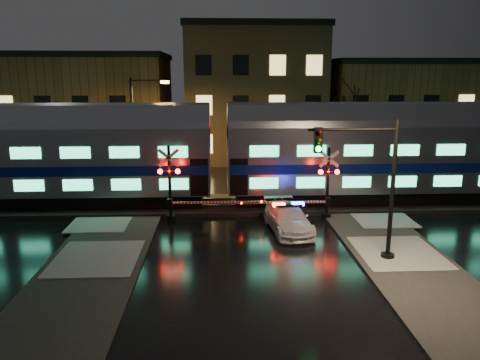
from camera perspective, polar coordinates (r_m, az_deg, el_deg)
The scene contains 13 objects.
ground at distance 23.20m, azimuth 0.66°, elevation -6.69°, with size 120.00×120.00×0.00m, color black.
ballast at distance 27.92m, azimuth 0.06°, elevation -3.01°, with size 90.00×4.20×0.24m, color black.
sidewalk_left at distance 18.35m, azimuth -19.39°, elevation -12.76°, with size 4.00×20.00×0.12m, color #2D2D2D.
sidewalk_right at distance 19.25m, azimuth 21.93°, elevation -11.73°, with size 4.00×20.00×0.12m, color #2D2D2D.
building_left at distance 45.47m, azimuth -17.81°, elevation 8.17°, with size 14.00×10.00×9.00m, color brown.
building_mid at distance 44.49m, azimuth 1.56°, elevation 10.30°, with size 12.00×11.00×11.50m, color brown.
building_right at distance 46.88m, azimuth 17.81°, elevation 7.99°, with size 12.00×10.00×8.50m, color brown.
train at distance 27.17m, azimuth -2.60°, elevation 3.59°, with size 51.00×3.12×5.92m.
police_car at distance 23.68m, azimuth 5.87°, elevation -4.66°, with size 2.34×4.69×1.46m.
crossing_signal_right at distance 25.50m, azimuth 9.87°, elevation -1.26°, with size 5.55×0.65×3.93m.
crossing_signal_left at distance 24.98m, azimuth -7.74°, elevation -1.31°, with size 5.78×0.66×4.09m.
traffic_light at distance 19.84m, azimuth 15.61°, elevation -0.97°, with size 3.88×0.70×5.99m.
streetlight at distance 31.45m, azimuth -12.42°, elevation 6.30°, with size 2.51×0.26×7.49m.
Camera 1 is at (-1.30, -21.82, 7.79)m, focal length 35.00 mm.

